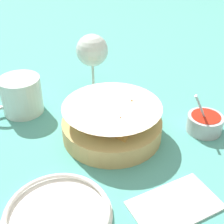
% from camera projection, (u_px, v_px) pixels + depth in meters
% --- Properties ---
extents(ground_plane, '(4.00, 4.00, 0.00)m').
position_uv_depth(ground_plane, '(125.00, 125.00, 0.69)').
color(ground_plane, teal).
extents(food_basket, '(0.21, 0.21, 0.08)m').
position_uv_depth(food_basket, '(112.00, 122.00, 0.65)').
color(food_basket, tan).
rests_on(food_basket, ground_plane).
extents(sauce_cup, '(0.08, 0.08, 0.10)m').
position_uv_depth(sauce_cup, '(205.00, 122.00, 0.67)').
color(sauce_cup, '#B7B7BC').
rests_on(sauce_cup, ground_plane).
extents(wine_glass, '(0.08, 0.08, 0.15)m').
position_uv_depth(wine_glass, '(92.00, 52.00, 0.76)').
color(wine_glass, silver).
rests_on(wine_glass, ground_plane).
extents(beer_mug, '(0.13, 0.09, 0.09)m').
position_uv_depth(beer_mug, '(21.00, 96.00, 0.72)').
color(beer_mug, silver).
rests_on(beer_mug, ground_plane).
extents(side_plate, '(0.17, 0.17, 0.01)m').
position_uv_depth(side_plate, '(57.00, 214.00, 0.49)').
color(side_plate, white).
rests_on(side_plate, ground_plane).
extents(napkin, '(0.15, 0.10, 0.01)m').
position_uv_depth(napkin, '(175.00, 204.00, 0.50)').
color(napkin, white).
rests_on(napkin, ground_plane).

